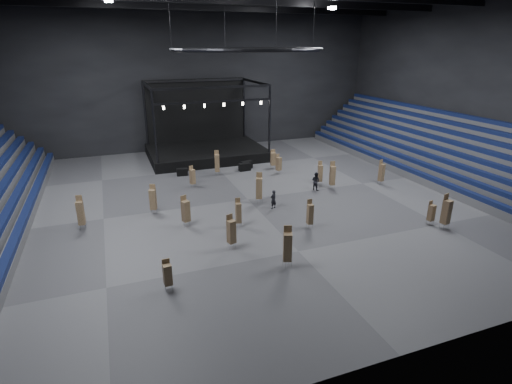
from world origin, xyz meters
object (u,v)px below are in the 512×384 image
object	(u,v)px
stage	(205,145)
chair_stack_11	(431,212)
chair_stack_2	(259,188)
chair_stack_4	(81,212)
chair_stack_5	(186,211)
flight_case_right	(247,165)
chair_stack_16	(238,212)
chair_stack_17	(192,176)
chair_stack_3	(446,211)
chair_stack_13	(167,274)
chair_stack_6	(382,172)
man_center	(273,199)
chair_stack_7	(279,164)
chair_stack_14	(320,173)
flight_case_left	(182,172)
chair_stack_8	(231,231)
crew_member	(316,181)
flight_case_mid	(245,167)
chair_stack_10	(217,163)
chair_stack_0	(288,246)
chair_stack_15	(273,159)
chair_stack_12	(332,175)
chair_stack_1	(153,199)
chair_stack_9	(310,214)

from	to	relation	value
stage	chair_stack_11	bearing A→B (deg)	-66.23
stage	chair_stack_2	bearing A→B (deg)	-87.84
chair_stack_4	chair_stack_5	bearing A→B (deg)	-8.91
flight_case_right	chair_stack_16	distance (m)	15.49
stage	chair_stack_17	xyz separation A→B (m)	(-4.01, -11.20, -0.31)
chair_stack_3	chair_stack_13	xyz separation A→B (m)	(-21.23, -0.81, -0.39)
chair_stack_13	chair_stack_6	bearing A→B (deg)	21.07
man_center	chair_stack_7	bearing A→B (deg)	-139.12
chair_stack_14	man_center	bearing A→B (deg)	-135.37
flight_case_left	chair_stack_5	xyz separation A→B (m)	(-2.12, -12.92, 0.93)
chair_stack_8	chair_stack_17	xyz separation A→B (m)	(0.15, 13.44, -0.16)
chair_stack_14	crew_member	world-z (taller)	chair_stack_14
chair_stack_7	chair_stack_13	size ratio (longest dim) A/B	1.12
man_center	flight_case_mid	bearing A→B (deg)	-119.28
chair_stack_3	chair_stack_10	xyz separation A→B (m)	(-12.80, 19.19, -0.06)
chair_stack_0	chair_stack_15	bearing A→B (deg)	89.75
flight_case_mid	chair_stack_8	distance (m)	18.21
chair_stack_6	chair_stack_15	bearing A→B (deg)	117.08
chair_stack_13	man_center	distance (m)	13.91
chair_stack_10	chair_stack_13	world-z (taller)	chair_stack_10
flight_case_right	chair_stack_14	world-z (taller)	chair_stack_14
chair_stack_0	chair_stack_8	bearing A→B (deg)	146.18
flight_case_right	chair_stack_11	xyz separation A→B (m)	(8.55, -19.36, 0.62)
flight_case_right	chair_stack_3	bearing A→B (deg)	-66.05
chair_stack_12	man_center	size ratio (longest dim) A/B	1.66
chair_stack_1	chair_stack_11	size ratio (longest dim) A/B	1.29
chair_stack_6	chair_stack_8	size ratio (longest dim) A/B	1.03
flight_case_mid	chair_stack_13	world-z (taller)	chair_stack_13
chair_stack_7	chair_stack_13	world-z (taller)	chair_stack_7
chair_stack_3	chair_stack_16	distance (m)	15.89
flight_case_right	chair_stack_4	size ratio (longest dim) A/B	0.48
chair_stack_4	chair_stack_12	world-z (taller)	chair_stack_12
chair_stack_17	chair_stack_12	bearing A→B (deg)	-43.13
chair_stack_11	chair_stack_15	xyz separation A→B (m)	(-5.75, 18.23, 0.15)
chair_stack_6	chair_stack_15	world-z (taller)	chair_stack_6
stage	chair_stack_6	size ratio (longest dim) A/B	5.40
chair_stack_11	chair_stack_17	bearing A→B (deg)	123.27
chair_stack_0	chair_stack_6	size ratio (longest dim) A/B	1.08
chair_stack_12	chair_stack_17	distance (m)	13.77
stage	chair_stack_3	world-z (taller)	stage
chair_stack_13	crew_member	distance (m)	20.16
chair_stack_12	chair_stack_13	xyz separation A→B (m)	(-17.82, -11.81, -0.35)
chair_stack_0	chair_stack_4	bearing A→B (deg)	159.91
chair_stack_14	chair_stack_15	xyz separation A→B (m)	(-2.28, 6.73, -0.05)
chair_stack_0	chair_stack_6	world-z (taller)	chair_stack_0
flight_case_left	chair_stack_9	size ratio (longest dim) A/B	0.50
stage	chair_stack_1	bearing A→B (deg)	-117.06
chair_stack_6	chair_stack_8	xyz separation A→B (m)	(-18.16, -7.56, -0.02)
chair_stack_15	chair_stack_16	distance (m)	15.75
chair_stack_1	chair_stack_14	xyz separation A→B (m)	(16.66, 1.64, -0.08)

